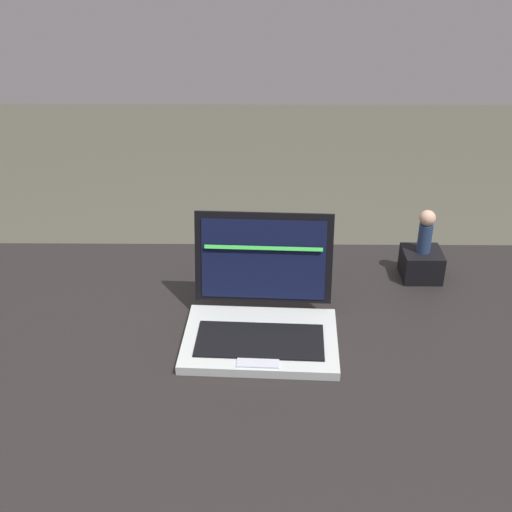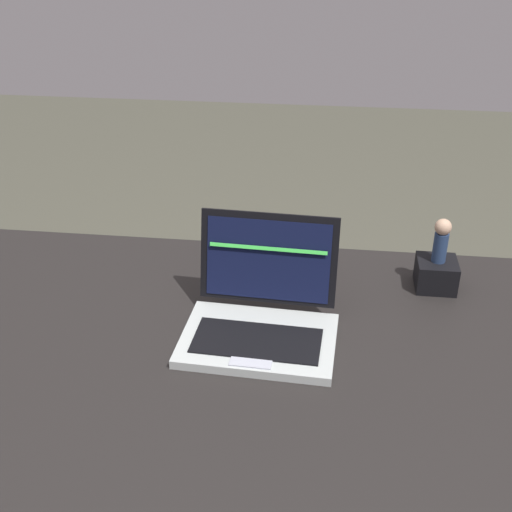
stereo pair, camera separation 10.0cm
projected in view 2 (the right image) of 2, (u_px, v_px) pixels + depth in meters
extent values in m
cube|color=black|center=(215.00, 371.00, 1.01)|extent=(1.63, 0.81, 0.03)
cube|color=#B6BDBB|center=(258.00, 340.00, 1.05)|extent=(0.25, 0.18, 0.01)
cube|color=black|center=(257.00, 341.00, 1.03)|extent=(0.21, 0.10, 0.00)
cube|color=#B0B4C2|center=(251.00, 362.00, 0.98)|extent=(0.06, 0.03, 0.00)
cube|color=black|center=(268.00, 258.00, 1.08)|extent=(0.23, 0.05, 0.15)
cube|color=black|center=(268.00, 260.00, 1.08)|extent=(0.21, 0.04, 0.13)
cube|color=#4CF259|center=(268.00, 249.00, 1.07)|extent=(0.19, 0.01, 0.01)
cube|color=black|center=(436.00, 274.00, 1.19)|extent=(0.07, 0.07, 0.05)
cylinder|color=navy|center=(440.00, 247.00, 1.16)|extent=(0.03, 0.03, 0.06)
sphere|color=tan|center=(443.00, 227.00, 1.14)|extent=(0.03, 0.03, 0.03)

